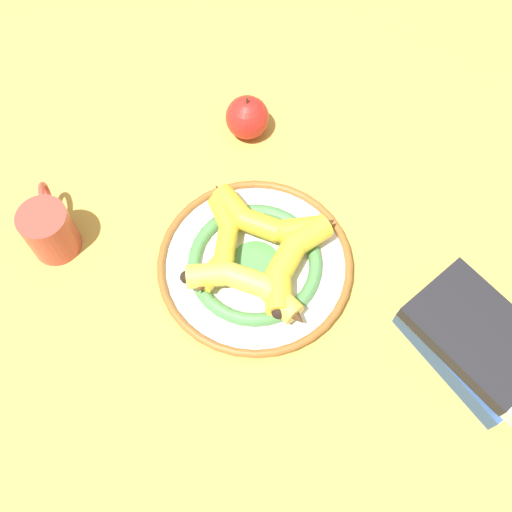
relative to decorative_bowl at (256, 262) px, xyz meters
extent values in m
plane|color=gold|center=(0.00, -0.01, -0.01)|extent=(2.80, 2.80, 0.00)
cylinder|color=white|center=(0.00, 0.00, -0.01)|extent=(0.29, 0.29, 0.02)
torus|color=#4C894C|center=(0.00, 0.00, 0.00)|extent=(0.21, 0.21, 0.02)
cylinder|color=#4C894C|center=(0.00, 0.00, 0.00)|extent=(0.08, 0.08, 0.00)
torus|color=#995B28|center=(0.00, 0.00, 0.00)|extent=(0.30, 0.30, 0.01)
cylinder|color=gold|center=(0.06, 0.07, 0.03)|extent=(0.06, 0.07, 0.04)
cylinder|color=gold|center=(0.05, 0.01, 0.03)|extent=(0.04, 0.06, 0.04)
cylinder|color=gold|center=(0.06, -0.04, 0.03)|extent=(0.06, 0.07, 0.04)
sphere|color=gold|center=(0.05, 0.04, 0.03)|extent=(0.04, 0.04, 0.04)
sphere|color=gold|center=(0.05, -0.02, 0.03)|extent=(0.04, 0.04, 0.04)
cone|color=#472D19|center=(0.08, 0.09, 0.03)|extent=(0.04, 0.04, 0.03)
sphere|color=black|center=(0.08, -0.07, 0.03)|extent=(0.02, 0.02, 0.02)
cylinder|color=yellow|center=(0.06, -0.07, 0.03)|extent=(0.07, 0.06, 0.04)
cylinder|color=yellow|center=(0.01, -0.05, 0.03)|extent=(0.06, 0.04, 0.04)
cylinder|color=yellow|center=(-0.05, -0.06, 0.03)|extent=(0.07, 0.06, 0.04)
sphere|color=yellow|center=(0.03, -0.05, 0.03)|extent=(0.04, 0.04, 0.04)
sphere|color=yellow|center=(-0.02, -0.04, 0.03)|extent=(0.04, 0.04, 0.04)
cone|color=#472D19|center=(0.08, -0.08, 0.03)|extent=(0.05, 0.04, 0.03)
sphere|color=black|center=(-0.08, -0.07, 0.03)|extent=(0.02, 0.02, 0.02)
cylinder|color=yellow|center=(-0.06, -0.06, 0.03)|extent=(0.06, 0.07, 0.04)
cylinder|color=yellow|center=(-0.05, -0.01, 0.03)|extent=(0.04, 0.06, 0.04)
cylinder|color=yellow|center=(-0.06, 0.05, 0.03)|extent=(0.06, 0.07, 0.04)
sphere|color=yellow|center=(-0.05, -0.04, 0.03)|extent=(0.04, 0.04, 0.04)
sphere|color=yellow|center=(-0.05, 0.03, 0.03)|extent=(0.04, 0.04, 0.04)
cone|color=#472D19|center=(-0.07, -0.09, 0.03)|extent=(0.04, 0.04, 0.03)
sphere|color=black|center=(-0.08, 0.08, 0.03)|extent=(0.02, 0.02, 0.02)
cylinder|color=gold|center=(-0.05, 0.05, 0.03)|extent=(0.06, 0.04, 0.03)
cylinder|color=gold|center=(0.00, 0.05, 0.03)|extent=(0.06, 0.04, 0.03)
cylinder|color=gold|center=(0.05, 0.07, 0.03)|extent=(0.06, 0.06, 0.03)
sphere|color=gold|center=(-0.03, 0.04, 0.03)|extent=(0.03, 0.03, 0.03)
sphere|color=gold|center=(0.03, 0.05, 0.03)|extent=(0.03, 0.03, 0.03)
cone|color=#472D19|center=(-0.08, 0.05, 0.03)|extent=(0.03, 0.03, 0.02)
sphere|color=black|center=(0.06, 0.09, 0.03)|extent=(0.02, 0.02, 0.02)
cube|color=#2D4C84|center=(-0.01, -0.34, 0.01)|extent=(0.20, 0.23, 0.04)
cube|color=white|center=(-0.01, -0.34, 0.01)|extent=(0.19, 0.21, 0.03)
cube|color=silver|center=(-0.01, -0.34, 0.04)|extent=(0.19, 0.23, 0.03)
cube|color=white|center=(-0.01, -0.35, 0.04)|extent=(0.18, 0.22, 0.02)
cube|color=black|center=(-0.01, -0.33, 0.07)|extent=(0.19, 0.22, 0.03)
cube|color=white|center=(-0.02, -0.33, 0.07)|extent=(0.18, 0.21, 0.02)
cylinder|color=#B24238|center=(-0.09, 0.31, 0.03)|extent=(0.08, 0.08, 0.09)
cylinder|color=#331C0F|center=(-0.09, 0.31, 0.06)|extent=(0.06, 0.06, 0.01)
torus|color=#B24238|center=(-0.04, 0.34, 0.03)|extent=(0.06, 0.04, 0.06)
sphere|color=red|center=(0.24, 0.11, 0.02)|extent=(0.07, 0.07, 0.07)
cylinder|color=#4C3319|center=(0.24, 0.11, 0.07)|extent=(0.00, 0.00, 0.01)
camera|label=1|loc=(-0.38, -0.16, 0.83)|focal=42.00mm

